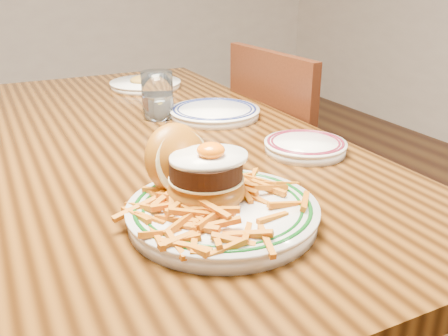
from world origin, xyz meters
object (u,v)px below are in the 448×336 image
table (148,170)px  main_plate (215,196)px  chair_right (296,175)px  side_plate (305,146)px

table → main_plate: 0.48m
table → chair_right: 0.61m
chair_right → table: bearing=11.1°
main_plate → side_plate: bearing=13.0°
chair_right → side_plate: chair_right is taller
chair_right → side_plate: size_ratio=4.74×
table → chair_right: (0.56, 0.15, -0.18)m
chair_right → main_plate: chair_right is taller
chair_right → main_plate: bearing=42.3°
chair_right → main_plate: (-0.59, -0.61, 0.31)m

